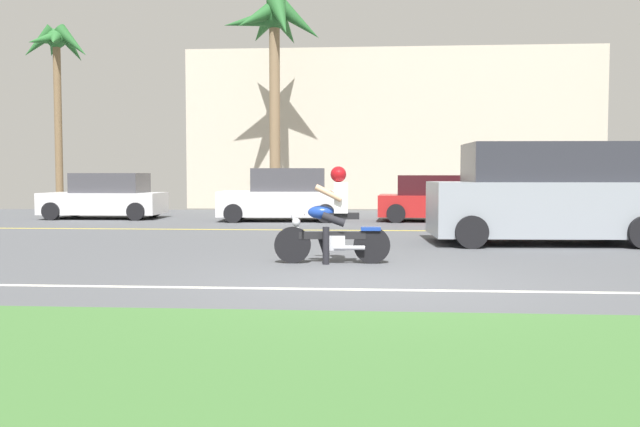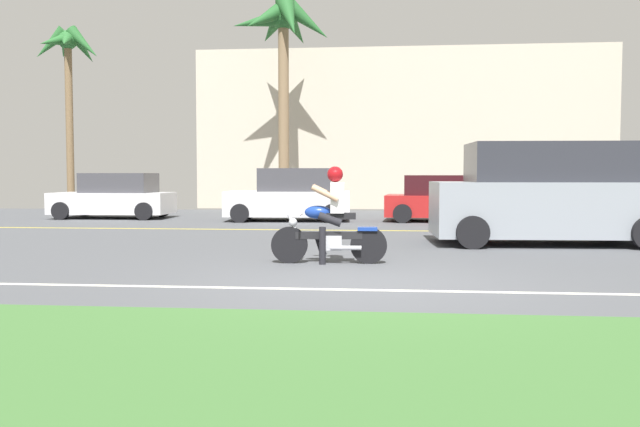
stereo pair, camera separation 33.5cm
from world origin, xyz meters
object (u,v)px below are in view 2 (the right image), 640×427
object	(u,v)px
parked_car_1	(290,196)
palm_tree_2	(68,57)
parked_car_0	(115,197)
parked_car_2	(448,200)
suv_nearby	(548,195)
parked_car_3	(635,201)
motorcyclist	(330,222)
palm_tree_0	(282,34)

from	to	relation	value
parked_car_1	palm_tree_2	size ratio (longest dim) A/B	0.56
parked_car_0	parked_car_2	size ratio (longest dim) A/B	0.94
palm_tree_2	parked_car_2	bearing A→B (deg)	-15.19
suv_nearby	parked_car_2	size ratio (longest dim) A/B	1.20
parked_car_0	parked_car_1	bearing A→B (deg)	-6.08
suv_nearby	parked_car_0	distance (m)	14.05
parked_car_2	parked_car_0	bearing A→B (deg)	177.56
parked_car_3	motorcyclist	bearing A→B (deg)	-130.12
parked_car_1	palm_tree_0	world-z (taller)	palm_tree_0
parked_car_3	parked_car_1	bearing A→B (deg)	177.89
suv_nearby	palm_tree_0	distance (m)	14.44
motorcyclist	suv_nearby	distance (m)	5.44
parked_car_1	parked_car_2	size ratio (longest dim) A/B	0.97
suv_nearby	parked_car_2	world-z (taller)	suv_nearby
parked_car_0	parked_car_1	distance (m)	5.92
motorcyclist	parked_car_1	world-z (taller)	parked_car_1
palm_tree_0	palm_tree_2	xyz separation A→B (m)	(-8.02, -0.77, -0.83)
parked_car_2	parked_car_3	bearing A→B (deg)	-5.87
parked_car_3	palm_tree_0	world-z (taller)	palm_tree_0
motorcyclist	parked_car_0	xyz separation A→B (m)	(-7.96, 10.52, 0.03)
palm_tree_0	palm_tree_2	distance (m)	8.10
motorcyclist	parked_car_2	world-z (taller)	motorcyclist
motorcyclist	parked_car_0	distance (m)	13.19
parked_car_0	palm_tree_0	distance (m)	8.74
parked_car_1	parked_car_3	distance (m)	10.10
parked_car_2	palm_tree_2	world-z (taller)	palm_tree_2
suv_nearby	parked_car_1	world-z (taller)	suv_nearby
parked_car_3	suv_nearby	bearing A→B (deg)	-122.27
motorcyclist	palm_tree_2	bearing A→B (deg)	128.72
motorcyclist	parked_car_3	distance (m)	12.45
suv_nearby	parked_car_3	bearing A→B (deg)	57.73
suv_nearby	parked_car_1	xyz separation A→B (m)	(-6.26, 6.44, -0.25)
parked_car_0	parked_car_2	bearing A→B (deg)	-2.44
parked_car_3	palm_tree_0	size ratio (longest dim) A/B	0.47
parked_car_0	parked_car_1	world-z (taller)	parked_car_1
parked_car_0	palm_tree_0	world-z (taller)	palm_tree_0
palm_tree_2	motorcyclist	bearing A→B (deg)	-51.28
parked_car_3	palm_tree_0	distance (m)	13.58
parked_car_0	parked_car_3	world-z (taller)	parked_car_0
parked_car_1	parked_car_2	distance (m)	4.82
parked_car_1	palm_tree_2	xyz separation A→B (m)	(-9.00, 3.92, 5.09)
parked_car_0	palm_tree_2	bearing A→B (deg)	133.42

